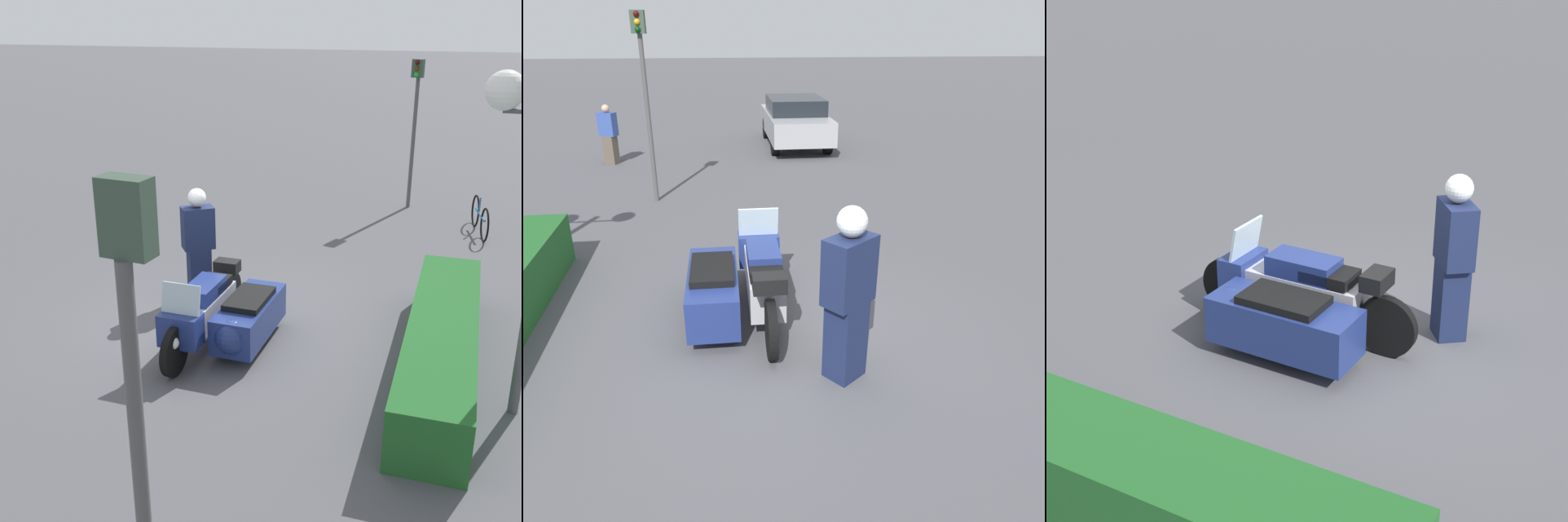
# 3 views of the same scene
# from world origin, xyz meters

# --- Properties ---
(ground_plane) EXTENTS (160.00, 160.00, 0.00)m
(ground_plane) POSITION_xyz_m (0.00, 0.00, 0.00)
(ground_plane) COLOR #4C4C51
(police_motorcycle) EXTENTS (2.64, 1.23, 1.16)m
(police_motorcycle) POSITION_xyz_m (0.77, 0.47, 0.47)
(police_motorcycle) COLOR black
(police_motorcycle) RESTS_ON ground
(officer_rider) EXTENTS (0.54, 0.58, 1.84)m
(officer_rider) POSITION_xyz_m (-0.68, -0.55, 0.97)
(officer_rider) COLOR #192347
(officer_rider) RESTS_ON ground
(hedge_bush_curbside) EXTENTS (4.68, 0.86, 0.74)m
(hedge_bush_curbside) POSITION_xyz_m (0.53, 3.37, 0.37)
(hedge_bush_curbside) COLOR #1E5623
(hedge_bush_curbside) RESTS_ON ground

